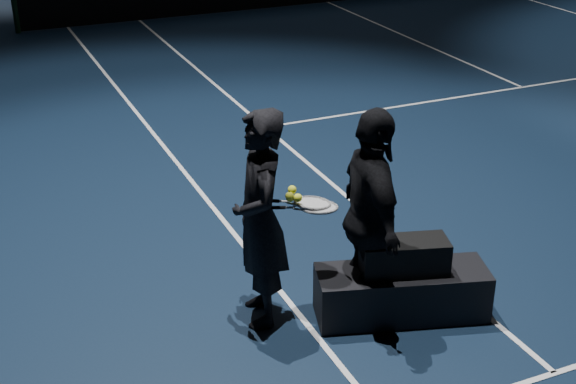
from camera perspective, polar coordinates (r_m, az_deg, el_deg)
name	(u,v)px	position (r m, az deg, el deg)	size (l,w,h in m)	color
floor	(329,3)	(17.62, 2.91, 13.29)	(36.00, 36.00, 0.00)	black
court_lines	(329,3)	(17.62, 2.91, 13.30)	(10.98, 23.78, 0.01)	white
net_post_left	(14,3)	(15.75, -18.91, 12.60)	(0.10, 0.10, 1.10)	black
player_bench	(401,293)	(6.50, 8.07, -7.13)	(1.36, 0.45, 0.41)	black
racket_bag	(404,256)	(6.33, 8.26, -4.53)	(0.68, 0.29, 0.27)	black
bag_signature	(414,265)	(6.22, 8.97, -5.14)	(0.32, 0.00, 0.09)	white
player_a	(260,219)	(6.09, -2.01, -1.95)	(0.64, 0.42, 1.76)	black
player_b	(371,218)	(6.14, 5.95, -1.86)	(1.03, 0.43, 1.76)	black
racket_lower	(319,207)	(6.06, 2.23, -1.08)	(0.68, 0.22, 0.03)	black
racket_upper	(312,203)	(6.08, 1.74, -0.78)	(0.68, 0.22, 0.03)	black
tennis_balls	(293,195)	(6.01, 0.39, -0.24)	(0.12, 0.10, 0.12)	gold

